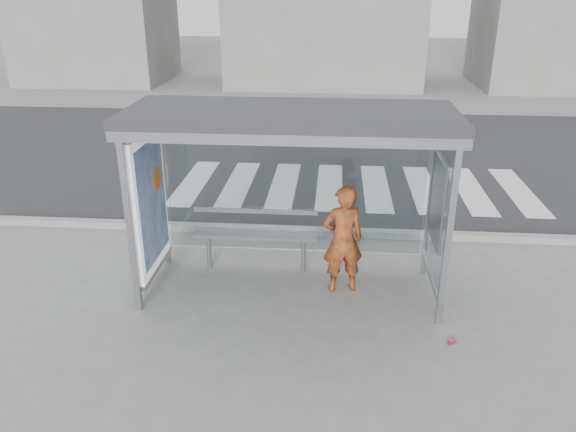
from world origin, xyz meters
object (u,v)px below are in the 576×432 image
(bench, at_px, (255,235))
(person, at_px, (343,240))
(soda_can, at_px, (452,341))
(bus_shelter, at_px, (263,156))

(bench, bearing_deg, person, -21.47)
(person, relative_size, soda_can, 14.84)
(bench, xyz_separation_m, soda_can, (2.67, -1.72, -0.54))
(bench, height_order, soda_can, bench)
(bus_shelter, relative_size, bench, 2.27)
(soda_can, bearing_deg, bench, 147.18)
(bus_shelter, xyz_separation_m, soda_can, (2.47, -1.20, -1.95))
(bus_shelter, relative_size, soda_can, 39.63)
(person, xyz_separation_m, bench, (-1.31, 0.51, -0.22))
(person, bearing_deg, bench, -33.60)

